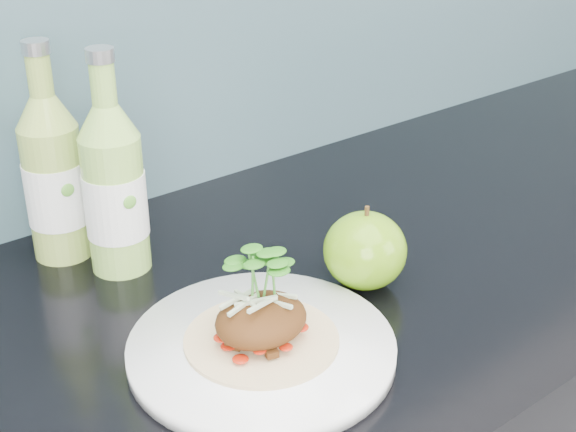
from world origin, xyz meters
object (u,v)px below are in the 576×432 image
Objects in this scene: cider_bottle_left at (54,178)px; cider_bottle_right at (114,190)px; dinner_plate at (262,348)px; green_apple at (365,250)px.

cider_bottle_left is 0.08m from cider_bottle_right.
dinner_plate is 1.30× the size of cider_bottle_right.
cider_bottle_right is (0.04, -0.07, 0.00)m from cider_bottle_left.
cider_bottle_left is at bearing 129.71° from cider_bottle_right.
cider_bottle_left is 1.00× the size of cider_bottle_right.
dinner_plate is 0.25m from cider_bottle_right.
dinner_plate is 3.18× the size of green_apple.
cider_bottle_right is at bearing 95.60° from dinner_plate.
dinner_plate is 0.32m from cider_bottle_left.
cider_bottle_right is at bearing -56.98° from cider_bottle_left.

